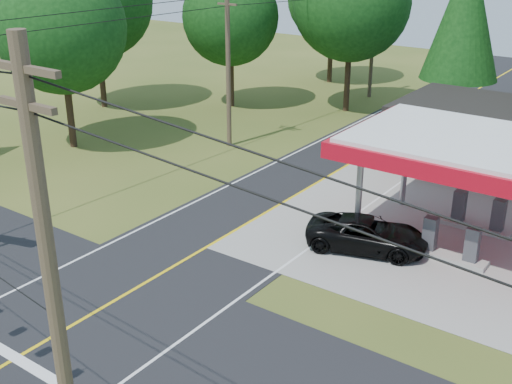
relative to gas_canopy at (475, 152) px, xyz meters
The scene contains 10 objects.
ground 16.38m from the gas_canopy, 124.70° to the right, with size 120.00×120.00×0.00m, color #41521D.
main_highway 16.37m from the gas_canopy, 124.70° to the right, with size 8.00×120.00×0.02m, color black.
cross_road 16.37m from the gas_canopy, 124.70° to the right, with size 70.00×7.00×0.02m, color black.
lane_center_yellow 16.37m from the gas_canopy, 124.70° to the right, with size 0.15×110.00×0.00m, color yellow.
gas_canopy is the anchor object (origin of this frame).
utility_pole_near_right 20.13m from the gas_canopy, 94.29° to the right, with size 1.80×0.30×11.50m.
utility_pole_far_left 17.74m from the gas_canopy, 163.61° to the left, with size 1.80×0.30×10.00m.
utility_pole_north 26.92m from the gas_canopy, 125.17° to the left, with size 0.30×0.30×9.50m.
treeline_backdrop 14.09m from the gas_canopy, 126.61° to the left, with size 70.27×51.59×13.30m.
suv_car 5.67m from the gas_canopy, 137.24° to the right, with size 5.18×5.18×1.44m, color black.
Camera 1 is at (16.36, -13.02, 12.92)m, focal length 45.00 mm.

